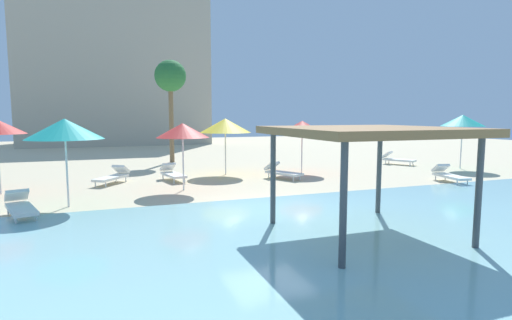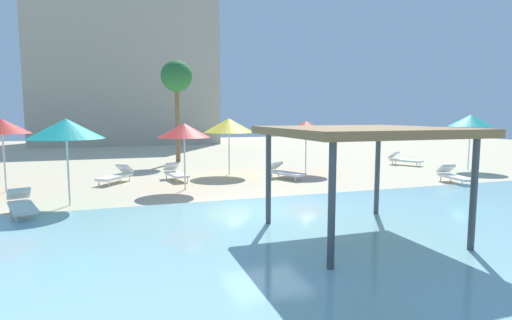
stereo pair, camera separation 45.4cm
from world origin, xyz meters
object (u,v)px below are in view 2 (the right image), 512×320
(beach_umbrella_red_6, at_px, (2,126))
(palm_tree_0, at_px, (177,79))
(lounge_chair_4, at_px, (403,159))
(lounge_chair_3, at_px, (454,175))
(lounge_chair_1, at_px, (21,204))
(lounge_chair_2, at_px, (175,173))
(beach_umbrella_teal_5, at_px, (66,129))
(beach_umbrella_red_3, at_px, (306,127))
(beach_umbrella_yellow_1, at_px, (229,126))
(shade_pavilion, at_px, (361,135))
(lounge_chair_5, at_px, (117,175))
(beach_umbrella_red_7, at_px, (184,130))
(beach_umbrella_teal_4, at_px, (471,121))
(lounge_chair_0, at_px, (284,172))

(beach_umbrella_red_6, relative_size, palm_tree_0, 0.44)
(lounge_chair_4, bearing_deg, lounge_chair_3, -48.92)
(lounge_chair_1, bearing_deg, lounge_chair_2, 117.40)
(beach_umbrella_teal_5, bearing_deg, beach_umbrella_red_3, 22.20)
(beach_umbrella_red_3, height_order, lounge_chair_3, beach_umbrella_red_3)
(beach_umbrella_red_3, distance_m, lounge_chair_2, 6.76)
(beach_umbrella_yellow_1, relative_size, beach_umbrella_red_6, 0.99)
(shade_pavilion, relative_size, lounge_chair_5, 2.12)
(beach_umbrella_red_3, relative_size, beach_umbrella_teal_5, 0.94)
(beach_umbrella_red_7, bearing_deg, palm_tree_0, 84.01)
(beach_umbrella_red_3, xyz_separation_m, beach_umbrella_teal_4, (8.80, -1.55, 0.31))
(beach_umbrella_red_3, height_order, beach_umbrella_teal_5, beach_umbrella_teal_5)
(lounge_chair_1, distance_m, lounge_chair_3, 16.18)
(beach_umbrella_teal_4, relative_size, lounge_chair_1, 1.46)
(lounge_chair_3, bearing_deg, shade_pavilion, -46.47)
(shade_pavilion, xyz_separation_m, beach_umbrella_teal_4, (12.21, 8.48, 0.17))
(beach_umbrella_teal_4, bearing_deg, shade_pavilion, -145.21)
(beach_umbrella_teal_5, xyz_separation_m, lounge_chair_3, (15.02, -0.52, -2.12))
(beach_umbrella_red_3, height_order, lounge_chair_2, beach_umbrella_red_3)
(beach_umbrella_red_3, distance_m, lounge_chair_0, 2.95)
(beach_umbrella_red_3, xyz_separation_m, lounge_chair_0, (-1.73, -1.37, -1.96))
(beach_umbrella_teal_4, bearing_deg, lounge_chair_5, 175.28)
(lounge_chair_2, bearing_deg, lounge_chair_5, -102.13)
(beach_umbrella_red_3, height_order, lounge_chair_4, beach_umbrella_red_3)
(beach_umbrella_teal_4, bearing_deg, lounge_chair_0, 179.01)
(beach_umbrella_yellow_1, height_order, beach_umbrella_teal_5, beach_umbrella_teal_5)
(beach_umbrella_yellow_1, xyz_separation_m, lounge_chair_1, (-7.74, -5.98, -2.05))
(beach_umbrella_yellow_1, height_order, beach_umbrella_teal_4, beach_umbrella_teal_4)
(beach_umbrella_yellow_1, distance_m, beach_umbrella_red_3, 3.82)
(beach_umbrella_yellow_1, relative_size, lounge_chair_0, 1.39)
(lounge_chair_3, bearing_deg, beach_umbrella_teal_4, 138.06)
(shade_pavilion, relative_size, lounge_chair_1, 2.03)
(beach_umbrella_red_6, relative_size, lounge_chair_2, 1.39)
(lounge_chair_2, distance_m, lounge_chair_3, 12.07)
(palm_tree_0, bearing_deg, beach_umbrella_teal_4, -30.93)
(lounge_chair_1, relative_size, lounge_chair_3, 1.01)
(shade_pavilion, xyz_separation_m, palm_tree_0, (-1.99, 16.99, 2.68))
(lounge_chair_0, distance_m, lounge_chair_2, 4.90)
(lounge_chair_2, xyz_separation_m, lounge_chair_3, (11.16, -4.60, 0.00))
(beach_umbrella_teal_4, bearing_deg, lounge_chair_4, 125.47)
(shade_pavilion, distance_m, palm_tree_0, 17.31)
(beach_umbrella_red_7, bearing_deg, beach_umbrella_teal_4, 4.04)
(beach_umbrella_red_3, bearing_deg, beach_umbrella_teal_5, -157.80)
(beach_umbrella_teal_5, bearing_deg, beach_umbrella_teal_4, 7.92)
(beach_umbrella_red_6, height_order, palm_tree_0, palm_tree_0)
(lounge_chair_0, bearing_deg, beach_umbrella_yellow_1, -163.16)
(shade_pavilion, distance_m, lounge_chair_2, 10.58)
(beach_umbrella_red_7, relative_size, lounge_chair_0, 1.31)
(beach_umbrella_red_3, distance_m, lounge_chair_4, 7.21)
(beach_umbrella_yellow_1, bearing_deg, lounge_chair_4, 2.28)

